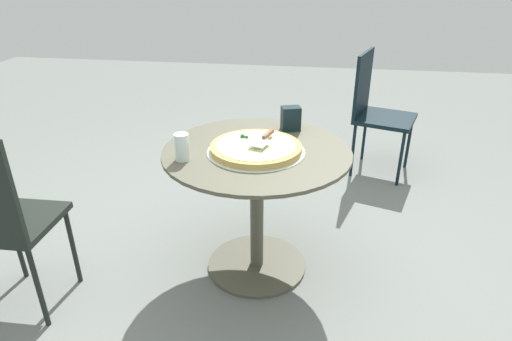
% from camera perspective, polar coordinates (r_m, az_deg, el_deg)
% --- Properties ---
extents(ground_plane, '(10.00, 10.00, 0.00)m').
position_cam_1_polar(ground_plane, '(2.49, 0.10, -12.36)').
color(ground_plane, slate).
extents(patio_table, '(0.93, 0.93, 0.71)m').
position_cam_1_polar(patio_table, '(2.21, 0.11, -2.16)').
color(patio_table, '#51503F').
rests_on(patio_table, ground).
extents(pizza_on_tray, '(0.47, 0.47, 0.05)m').
position_cam_1_polar(pizza_on_tray, '(2.09, -0.00, 2.95)').
color(pizza_on_tray, silver).
rests_on(pizza_on_tray, patio_table).
extents(pizza_server, '(0.11, 0.22, 0.02)m').
position_cam_1_polar(pizza_server, '(2.09, 1.06, 4.26)').
color(pizza_server, silver).
rests_on(pizza_server, pizza_on_tray).
extents(drinking_cup, '(0.07, 0.07, 0.13)m').
position_cam_1_polar(drinking_cup, '(2.01, -9.70, 3.05)').
color(drinking_cup, white).
rests_on(drinking_cup, patio_table).
extents(napkin_dispenser, '(0.12, 0.10, 0.13)m').
position_cam_1_polar(napkin_dispenser, '(2.35, 4.59, 6.82)').
color(napkin_dispenser, black).
rests_on(napkin_dispenser, patio_table).
extents(patio_chair_far, '(0.53, 0.53, 0.94)m').
position_cam_1_polar(patio_chair_far, '(3.46, 15.42, 8.17)').
color(patio_chair_far, black).
rests_on(patio_chair_far, ground).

